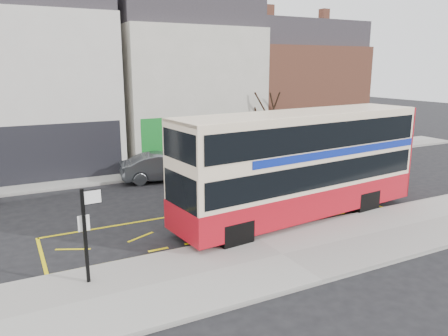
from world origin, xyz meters
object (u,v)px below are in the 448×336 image
car_grey (164,167)px  street_tree_right (265,101)px  car_white (311,153)px  bus_stop_post (87,226)px  double_decker_bus (301,164)px

car_grey → street_tree_right: street_tree_right is taller
car_white → bus_stop_post: bearing=136.9°
double_decker_bus → street_tree_right: bearing=59.1°
double_decker_bus → car_white: size_ratio=2.20×
street_tree_right → double_decker_bus: bearing=-115.0°
bus_stop_post → car_grey: bus_stop_post is taller
double_decker_bus → car_grey: bearing=103.3°
car_white → street_tree_right: (-1.94, 2.50, 3.22)m
double_decker_bus → car_grey: size_ratio=2.41×
bus_stop_post → double_decker_bus: bearing=9.7°
double_decker_bus → car_grey: double_decker_bus is taller
double_decker_bus → car_grey: 8.95m
double_decker_bus → car_white: (6.74, 7.82, -1.57)m
bus_stop_post → street_tree_right: 18.41m
double_decker_bus → street_tree_right: size_ratio=1.93×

